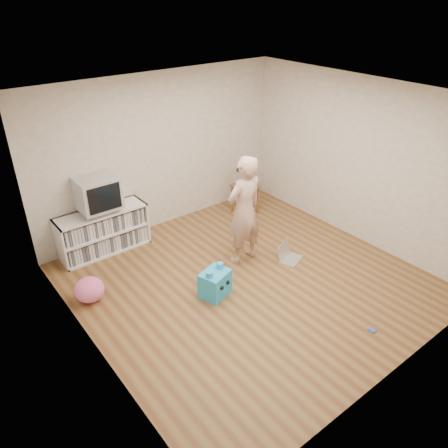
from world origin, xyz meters
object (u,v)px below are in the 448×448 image
dvd_deck (100,209)px  table_lamp (246,165)px  side_table (245,192)px  person (244,211)px  laptop (287,255)px  plush_blue (215,283)px  crt_tv (97,193)px  media_unit (103,231)px  plush_pink (89,290)px

dvd_deck → table_lamp: table_lamp is taller
side_table → person: (-1.03, -1.18, 0.43)m
laptop → side_table: bearing=53.1°
laptop → plush_blue: (-1.42, -0.02, 0.12)m
side_table → plush_blue: 2.50m
laptop → crt_tv: bearing=117.2°
crt_tv → plush_blue: crt_tv is taller
plush_blue → person: bearing=8.4°
media_unit → person: bearing=-44.9°
media_unit → plush_pink: 1.27m
dvd_deck → plush_pink: dvd_deck is taller
dvd_deck → crt_tv: crt_tv is taller
table_lamp → plush_pink: table_lamp is taller
crt_tv → plush_pink: 1.51m
plush_pink → media_unit: bearing=56.6°
dvd_deck → crt_tv: size_ratio=0.75×
media_unit → plush_blue: bearing=-70.6°
plush_pink → plush_blue: bearing=-34.2°
plush_blue → dvd_deck: bearing=91.2°
plush_pink → dvd_deck: bearing=56.2°
side_table → plush_pink: 3.37m
media_unit → crt_tv: crt_tv is taller
laptop → person: bearing=123.0°
table_lamp → laptop: 1.88m
side_table → person: bearing=-131.3°
crt_tv → laptop: 3.04m
person → plush_pink: bearing=-15.2°
crt_tv → plush_pink: bearing=-123.9°
crt_tv → table_lamp: size_ratio=1.17×
media_unit → side_table: (2.60, -0.39, 0.07)m
table_lamp → person: bearing=-131.3°
crt_tv → media_unit: bearing=90.0°
table_lamp → side_table: bearing=0.0°
person → plush_pink: (-2.26, 0.51, -0.68)m
table_lamp → plush_blue: size_ratio=1.11×
dvd_deck → plush_blue: bearing=-70.5°
side_table → table_lamp: 0.53m
table_lamp → dvd_deck: bearing=171.9°
table_lamp → plush_blue: table_lamp is taller
crt_tv → laptop: size_ratio=1.34×
person → crt_tv: bearing=-47.1°
table_lamp → plush_blue: 2.60m
dvd_deck → person: size_ratio=0.27×
person → plush_blue: 1.17m
dvd_deck → plush_blue: dvd_deck is taller
dvd_deck → person: person is taller
laptop → media_unit: bearing=116.9°
dvd_deck → crt_tv: 0.29m
side_table → table_lamp: table_lamp is taller
person → side_table: bearing=-133.8°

